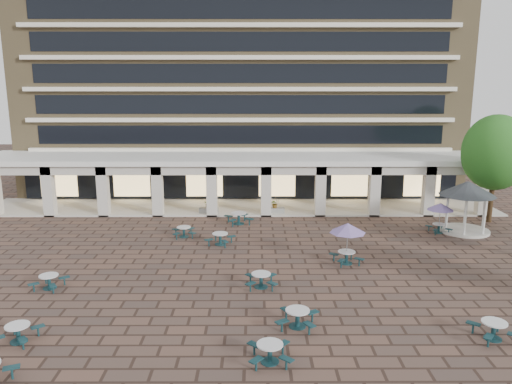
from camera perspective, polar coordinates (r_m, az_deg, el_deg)
ground at (r=27.46m, az=-2.73°, el=-9.40°), size 120.00×120.00×0.00m
apartment_building at (r=51.04m, az=-1.59°, el=15.03°), size 40.00×15.50×25.20m
retail_arcade at (r=40.94m, az=-1.87°, el=2.22°), size 42.00×6.60×4.40m
picnic_table_2 at (r=19.38m, az=1.60°, el=-17.72°), size 1.75×1.75×0.75m
picnic_table_3 at (r=22.98m, az=25.54°, el=-13.92°), size 1.84×1.84×0.76m
picnic_table_5 at (r=22.78m, az=-25.56°, el=-14.22°), size 1.78×1.78×0.73m
picnic_table_6 at (r=28.84m, az=10.42°, el=-4.25°), size 2.07×2.07×2.40m
picnic_table_7 at (r=21.87m, az=4.76°, el=-14.00°), size 2.00×2.00×0.78m
picnic_table_8 at (r=27.59m, az=-22.58°, el=-9.32°), size 1.78×1.78×0.71m
picnic_table_9 at (r=25.67m, az=0.58°, el=-9.91°), size 1.68×1.68×0.74m
picnic_table_10 at (r=32.25m, az=-4.12°, el=-5.24°), size 2.02×2.02×0.76m
picnic_table_11 at (r=36.54m, az=20.33°, el=-1.71°), size 1.83×1.83×2.11m
picnic_table_12 at (r=34.08m, az=-8.25°, el=-4.42°), size 1.79×1.79×0.71m
picnic_table_13 at (r=36.80m, az=-1.99°, el=-2.90°), size 2.27×2.27×0.86m
gazebo at (r=37.34m, az=22.99°, el=-0.23°), size 3.83×3.83×3.56m
tree_east_c at (r=40.37m, az=25.72°, el=4.08°), size 4.81×4.81×8.02m
planter_left at (r=39.76m, az=-5.44°, el=-1.87°), size 1.50×0.60×1.20m
planter_right at (r=39.63m, az=2.18°, el=-1.86°), size 1.50×0.77×1.21m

